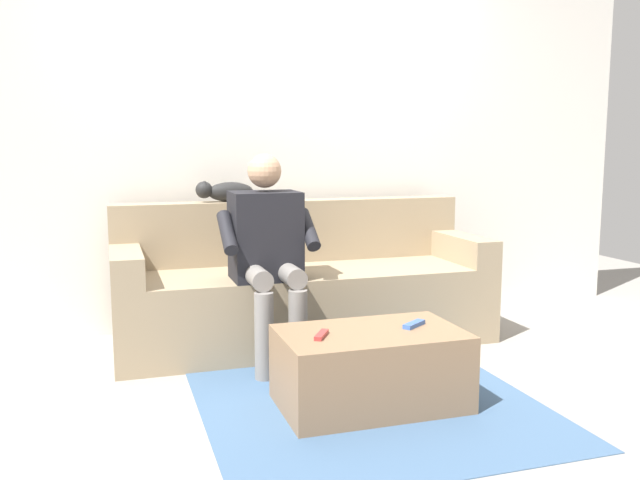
{
  "coord_description": "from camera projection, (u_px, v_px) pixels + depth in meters",
  "views": [
    {
      "loc": [
        1.13,
        3.76,
        1.2
      ],
      "look_at": [
        0.0,
        0.22,
        0.67
      ],
      "focal_mm": 37.84,
      "sensor_mm": 36.0,
      "label": 1
    }
  ],
  "objects": [
    {
      "name": "cat_on_backrest",
      "position": [
        226.0,
        191.0,
        4.16
      ],
      "size": [
        0.51,
        0.11,
        0.13
      ],
      "color": "black",
      "rests_on": "couch"
    },
    {
      "name": "remote_blue",
      "position": [
        414.0,
        324.0,
        3.15
      ],
      "size": [
        0.14,
        0.12,
        0.02
      ],
      "primitive_type": "cube",
      "rotation": [
        0.0,
        0.0,
        3.76
      ],
      "color": "#3860B7",
      "rests_on": "coffee_table"
    },
    {
      "name": "floor_rug",
      "position": [
        360.0,
        395.0,
        3.25
      ],
      "size": [
        1.54,
        1.78,
        0.01
      ],
      "primitive_type": "cube",
      "color": "#426084",
      "rests_on": "ground"
    },
    {
      "name": "remote_red",
      "position": [
        321.0,
        335.0,
        2.98
      ],
      "size": [
        0.1,
        0.14,
        0.02
      ],
      "primitive_type": "cube",
      "rotation": [
        0.0,
        0.0,
        1.02
      ],
      "color": "#B73333",
      "rests_on": "coffee_table"
    },
    {
      "name": "back_wall",
      "position": [
        281.0,
        136.0,
        4.47
      ],
      "size": [
        5.17,
        0.06,
        2.51
      ],
      "primitive_type": "cube",
      "color": "silver",
      "rests_on": "ground"
    },
    {
      "name": "couch",
      "position": [
        303.0,
        291.0,
        4.13
      ],
      "size": [
        2.25,
        0.77,
        0.85
      ],
      "color": "#9E896B",
      "rests_on": "ground"
    },
    {
      "name": "ground_plane",
      "position": [
        342.0,
        378.0,
        3.49
      ],
      "size": [
        8.0,
        8.0,
        0.0
      ],
      "primitive_type": "plane",
      "color": "gray"
    },
    {
      "name": "coffee_table",
      "position": [
        370.0,
        368.0,
        3.1
      ],
      "size": [
        0.84,
        0.51,
        0.36
      ],
      "color": "#8C6B4C",
      "rests_on": "ground"
    },
    {
      "name": "person_solo_seated",
      "position": [
        268.0,
        245.0,
        3.67
      ],
      "size": [
        0.52,
        0.54,
        1.15
      ],
      "color": "black",
      "rests_on": "ground"
    }
  ]
}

